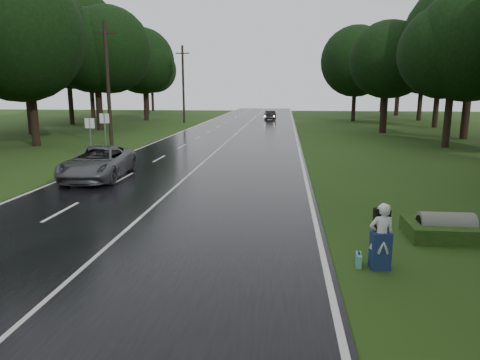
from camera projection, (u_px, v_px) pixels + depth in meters
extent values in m
plane|color=#243F12|center=(123.00, 234.00, 12.87)|extent=(160.00, 160.00, 0.00)
cube|color=black|center=(221.00, 147.00, 32.33)|extent=(12.00, 140.00, 0.04)
cube|color=silver|center=(221.00, 147.00, 32.33)|extent=(0.12, 140.00, 0.01)
imported|color=#4C4E51|center=(98.00, 163.00, 20.74)|extent=(3.01, 5.70, 1.53)
imported|color=black|center=(270.00, 115.00, 61.87)|extent=(1.88, 4.07, 1.29)
imported|color=silver|center=(381.00, 236.00, 10.23)|extent=(0.65, 0.47, 1.64)
cube|color=navy|center=(380.00, 251.00, 10.30)|extent=(0.50, 0.37, 0.92)
cube|color=black|center=(382.00, 219.00, 10.38)|extent=(0.40, 0.25, 0.52)
cube|color=teal|center=(359.00, 260.00, 10.54)|extent=(0.17, 0.44, 0.31)
cylinder|color=slate|center=(444.00, 238.00, 12.59)|extent=(1.52, 0.76, 0.76)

